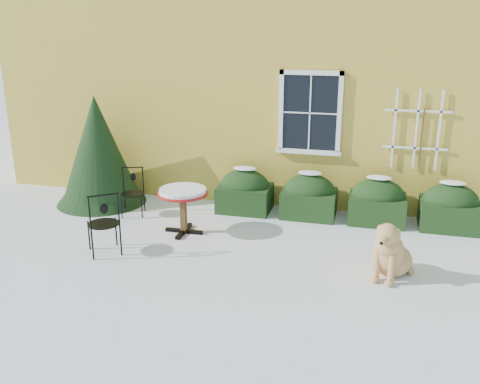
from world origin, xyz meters
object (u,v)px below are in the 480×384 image
(bistro_table, at_px, (183,196))
(dog, at_px, (390,254))
(patio_chair_near, at_px, (104,223))
(patio_chair_far, at_px, (133,192))
(evergreen_shrub, at_px, (99,161))

(bistro_table, distance_m, dog, 3.72)
(patio_chair_near, height_order, patio_chair_far, patio_chair_near)
(patio_chair_near, relative_size, dog, 1.07)
(bistro_table, distance_m, patio_chair_near, 1.51)
(bistro_table, relative_size, patio_chair_far, 0.97)
(bistro_table, distance_m, patio_chair_far, 1.48)
(bistro_table, relative_size, dog, 0.89)
(patio_chair_near, xyz_separation_m, patio_chair_far, (-0.36, 1.84, -0.07))
(dog, bearing_deg, patio_chair_near, -157.61)
(patio_chair_near, relative_size, patio_chair_far, 1.16)
(evergreen_shrub, height_order, patio_chair_far, evergreen_shrub)
(patio_chair_far, distance_m, dog, 5.14)
(patio_chair_near, xyz_separation_m, dog, (4.54, 0.29, -0.16))
(bistro_table, bearing_deg, dog, -13.83)
(patio_chair_near, bearing_deg, patio_chair_far, -115.50)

